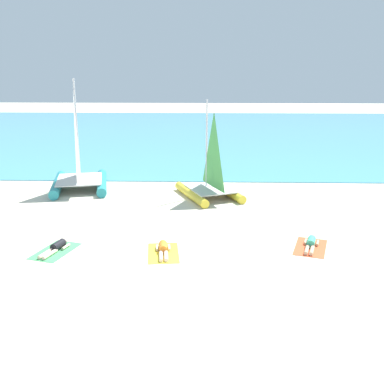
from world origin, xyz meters
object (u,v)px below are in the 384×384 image
towel_left (55,251)px  sailboat_yellow (210,183)px  sunbather_left (56,247)px  towel_right (310,247)px  sunbather_right (311,243)px  sunbather_middle (163,249)px  towel_middle (163,253)px  sailboat_teal (79,173)px

towel_left → sailboat_yellow: bearing=52.2°
sailboat_yellow → sunbather_left: (-5.66, -7.25, -0.60)m
towel_right → sunbather_right: bearing=72.6°
sailboat_yellow → sunbather_middle: size_ratio=3.14×
sunbather_middle → sunbather_right: size_ratio=1.02×
towel_middle → sunbather_left: bearing=178.3°
sunbather_middle → towel_right: 5.48m
sailboat_teal → sunbather_right: size_ratio=3.82×
sunbather_left → sunbather_right: (9.39, 0.65, 0.00)m
sunbather_left → towel_middle: 3.94m
towel_left → towel_right: (9.39, 0.65, 0.00)m
sailboat_yellow → sailboat_teal: 7.26m
sailboat_teal → sunbather_left: size_ratio=3.81×
towel_middle → sunbather_middle: size_ratio=1.21×
sunbather_middle → sunbather_right: bearing=0.9°
sailboat_teal → towel_left: sailboat_teal is taller
sunbather_middle → sailboat_teal: bearing=115.3°
sunbather_middle → towel_right: size_ratio=0.83×
towel_middle → sunbather_right: size_ratio=1.23×
towel_left → sailboat_teal: bearing=99.4°
towel_left → sunbather_middle: bearing=0.2°
sunbather_left → sunbather_right: size_ratio=1.00×
sailboat_teal → towel_right: sailboat_teal is taller
towel_right → sailboat_teal: bearing=143.3°
towel_middle → sailboat_yellow: bearing=76.8°
sailboat_yellow → sunbather_right: size_ratio=3.20×
sunbather_right → towel_left: bearing=-158.2°
sailboat_yellow → sunbather_left: 9.22m
sailboat_yellow → sunbather_right: 7.60m
sailboat_yellow → towel_left: bearing=-150.5°
sunbather_middle → sunbather_left: bearing=172.8°
towel_right → sunbather_right: sunbather_right is taller
sailboat_yellow → sunbather_right: (3.72, -6.60, -0.60)m
sailboat_yellow → towel_middle: sailboat_yellow is taller
sailboat_yellow → towel_middle: (-1.73, -7.36, -0.73)m
sailboat_yellow → sunbather_middle: sailboat_yellow is taller
sunbather_right → towel_middle: bearing=-154.6°
towel_left → sunbather_left: size_ratio=1.23×
sailboat_teal → sunbather_middle: bearing=-70.6°
towel_left → sunbather_right: sunbather_right is taller
sailboat_teal → towel_right: bearing=-49.1°
sunbather_left → towel_right: 9.39m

